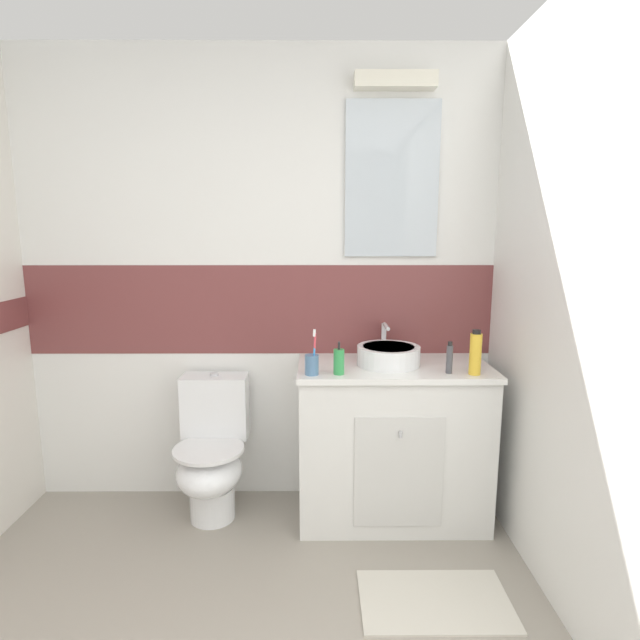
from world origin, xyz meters
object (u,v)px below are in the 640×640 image
object	(u,v)px
toothbrush_cup	(312,363)
toothpaste_tube_upright	(449,358)
soap_dispenser	(339,361)
shampoo_bottle_tall	(475,353)
sink_basin	(388,354)
toilet	(212,453)

from	to	relation	value
toothbrush_cup	toothpaste_tube_upright	size ratio (longest dim) A/B	1.42
soap_dispenser	shampoo_bottle_tall	world-z (taller)	shampoo_bottle_tall
sink_basin	soap_dispenser	distance (m)	0.32
soap_dispenser	sink_basin	bearing A→B (deg)	33.61
toilet	toothbrush_cup	bearing A→B (deg)	-18.96
sink_basin	toothbrush_cup	world-z (taller)	toothbrush_cup
toothbrush_cup	toilet	bearing A→B (deg)	161.04
toothbrush_cup	sink_basin	bearing A→B (deg)	24.86
sink_basin	toothpaste_tube_upright	bearing A→B (deg)	-30.27
sink_basin	toothbrush_cup	size ratio (longest dim) A/B	1.66
toothpaste_tube_upright	sink_basin	bearing A→B (deg)	149.73
toothbrush_cup	toothpaste_tube_upright	distance (m)	0.67
soap_dispenser	toilet	bearing A→B (deg)	165.07
toothbrush_cup	soap_dispenser	xyz separation A→B (m)	(0.13, 0.01, 0.01)
soap_dispenser	toothpaste_tube_upright	world-z (taller)	soap_dispenser
sink_basin	shampoo_bottle_tall	size ratio (longest dim) A/B	1.68
sink_basin	soap_dispenser	size ratio (longest dim) A/B	2.26
toilet	toothbrush_cup	size ratio (longest dim) A/B	3.44
toilet	soap_dispenser	size ratio (longest dim) A/B	4.67
toilet	toothbrush_cup	xyz separation A→B (m)	(0.54, -0.19, 0.55)
sink_basin	shampoo_bottle_tall	bearing A→B (deg)	-24.84
sink_basin	toothpaste_tube_upright	xyz separation A→B (m)	(0.28, -0.16, 0.02)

